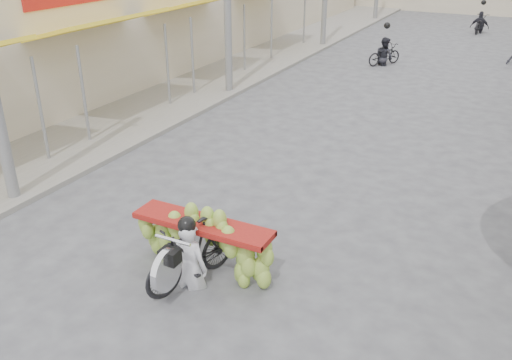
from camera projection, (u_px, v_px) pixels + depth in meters
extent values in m
cube|color=gray|center=(231.00, 68.00, 21.53)|extent=(4.00, 60.00, 0.12)
cylinder|color=slate|center=(41.00, 112.00, 12.49)|extent=(0.08, 0.08, 2.55)
cube|color=yellow|center=(100.00, 24.00, 14.79)|extent=(1.77, 4.00, 0.53)
cylinder|color=slate|center=(84.00, 96.00, 13.62)|extent=(0.08, 0.08, 2.55)
cylinder|color=slate|center=(167.00, 67.00, 16.53)|extent=(0.08, 0.08, 2.55)
cube|color=yellow|center=(199.00, 3.00, 18.83)|extent=(1.77, 4.00, 0.53)
cylinder|color=slate|center=(192.00, 58.00, 17.66)|extent=(0.08, 0.08, 2.55)
cylinder|color=slate|center=(244.00, 39.00, 20.57)|extent=(0.08, 0.08, 2.55)
cylinder|color=slate|center=(271.00, 30.00, 22.51)|extent=(0.08, 0.08, 2.55)
cylinder|color=slate|center=(304.00, 18.00, 25.41)|extent=(0.08, 0.08, 2.55)
imported|color=black|center=(192.00, 253.00, 8.42)|extent=(1.02, 1.89, 1.07)
cylinder|color=silver|center=(167.00, 270.00, 7.86)|extent=(0.10, 0.66, 0.66)
cube|color=black|center=(170.00, 256.00, 7.87)|extent=(0.28, 0.22, 0.22)
cylinder|color=silver|center=(173.00, 240.00, 7.85)|extent=(0.60, 0.05, 0.05)
cube|color=maroon|center=(203.00, 224.00, 8.56)|extent=(2.34, 0.55, 0.10)
imported|color=silver|center=(188.00, 223.00, 8.14)|extent=(0.58, 0.43, 1.62)
sphere|color=black|center=(184.00, 176.00, 7.78)|extent=(0.28, 0.28, 0.28)
imported|color=black|center=(384.00, 54.00, 22.11)|extent=(1.30, 1.59, 0.85)
imported|color=#24242B|center=(386.00, 37.00, 21.81)|extent=(0.93, 0.83, 1.65)
sphere|color=black|center=(387.00, 25.00, 21.62)|extent=(0.26, 0.26, 0.26)
imported|color=black|center=(480.00, 24.00, 28.76)|extent=(0.79, 1.71, 0.93)
imported|color=#24242B|center=(482.00, 11.00, 28.48)|extent=(1.02, 0.65, 1.65)
sphere|color=black|center=(484.00, 2.00, 28.29)|extent=(0.26, 0.26, 0.26)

